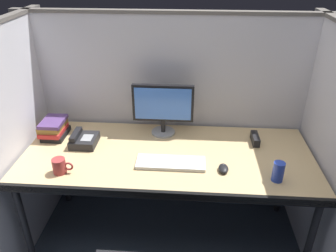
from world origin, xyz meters
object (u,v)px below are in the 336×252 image
at_px(desk, 167,161).
at_px(red_stapler, 255,139).
at_px(keyboard_main, 171,163).
at_px(desk_phone, 84,140).
at_px(soda_can, 278,172).
at_px(book_stack, 54,128).
at_px(computer_mouse, 223,168).
at_px(coffee_mug, 60,166).
at_px(monitor_center, 163,106).

height_order(desk, red_stapler, red_stapler).
distance_m(keyboard_main, desk_phone, 0.64).
xyz_separation_m(soda_can, book_stack, (-1.48, 0.41, 0.00)).
bearing_deg(soda_can, computer_mouse, 166.97).
bearing_deg(desk_phone, computer_mouse, -14.51).
distance_m(desk, book_stack, 0.85).
distance_m(computer_mouse, red_stapler, 0.43).
bearing_deg(soda_can, desk, 161.28).
relative_size(computer_mouse, coffee_mug, 0.76).
bearing_deg(desk, keyboard_main, -74.58).
height_order(keyboard_main, book_stack, book_stack).
xyz_separation_m(computer_mouse, red_stapler, (0.24, 0.35, 0.01)).
bearing_deg(book_stack, desk_phone, -21.52).
bearing_deg(soda_can, desk_phone, 165.85).
xyz_separation_m(soda_can, red_stapler, (-0.06, 0.42, -0.03)).
bearing_deg(soda_can, coffee_mug, -179.20).
bearing_deg(keyboard_main, coffee_mug, -168.51).
xyz_separation_m(keyboard_main, desk_phone, (-0.61, 0.20, 0.02)).
bearing_deg(desk_phone, soda_can, -14.15).
height_order(computer_mouse, desk_phone, desk_phone).
bearing_deg(book_stack, soda_can, -15.39).
bearing_deg(monitor_center, coffee_mug, -137.62).
distance_m(keyboard_main, computer_mouse, 0.33).
bearing_deg(monitor_center, computer_mouse, -47.17).
height_order(desk_phone, book_stack, book_stack).
distance_m(soda_can, desk_phone, 1.28).
relative_size(monitor_center, keyboard_main, 1.00).
relative_size(monitor_center, computer_mouse, 4.48).
xyz_separation_m(monitor_center, red_stapler, (0.65, -0.08, -0.19)).
distance_m(monitor_center, computer_mouse, 0.63).
relative_size(desk, keyboard_main, 4.42).
height_order(monitor_center, soda_can, monitor_center).
bearing_deg(red_stapler, desk, -161.34).
bearing_deg(computer_mouse, red_stapler, 55.47).
xyz_separation_m(monitor_center, book_stack, (-0.77, -0.10, -0.15)).
bearing_deg(keyboard_main, desk, 105.42).
xyz_separation_m(desk, desk_phone, (-0.58, 0.09, 0.08)).
relative_size(monitor_center, book_stack, 1.91).
height_order(keyboard_main, red_stapler, red_stapler).
bearing_deg(desk_phone, red_stapler, 5.39).
bearing_deg(keyboard_main, desk_phone, 162.16).
height_order(soda_can, coffee_mug, soda_can).
height_order(desk, book_stack, book_stack).
xyz_separation_m(keyboard_main, computer_mouse, (0.32, -0.04, 0.01)).
bearing_deg(keyboard_main, book_stack, 161.11).
relative_size(keyboard_main, computer_mouse, 4.48).
xyz_separation_m(computer_mouse, soda_can, (0.30, -0.07, 0.04)).
relative_size(keyboard_main, red_stapler, 2.87).
height_order(red_stapler, book_stack, book_stack).
bearing_deg(coffee_mug, red_stapler, 19.88).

